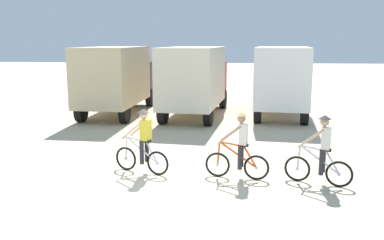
# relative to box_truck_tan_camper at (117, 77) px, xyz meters

# --- Properties ---
(ground_plane) EXTENTS (120.00, 120.00, 0.00)m
(ground_plane) POSITION_rel_box_truck_tan_camper_xyz_m (3.80, -10.41, -1.87)
(ground_plane) COLOR beige
(box_truck_tan_camper) EXTENTS (2.66, 6.85, 3.35)m
(box_truck_tan_camper) POSITION_rel_box_truck_tan_camper_xyz_m (0.00, 0.00, 0.00)
(box_truck_tan_camper) COLOR #CCB78E
(box_truck_tan_camper) RESTS_ON ground
(box_truck_cream_rv) EXTENTS (3.10, 6.97, 3.35)m
(box_truck_cream_rv) POSITION_rel_box_truck_tan_camper_xyz_m (3.92, -0.20, 0.00)
(box_truck_cream_rv) COLOR beige
(box_truck_cream_rv) RESTS_ON ground
(box_truck_avon_van) EXTENTS (3.10, 6.97, 3.35)m
(box_truck_avon_van) POSITION_rel_box_truck_tan_camper_xyz_m (8.13, 0.40, 0.00)
(box_truck_avon_van) COLOR white
(box_truck_avon_van) RESTS_ON ground
(cyclist_orange_shirt) EXTENTS (1.63, 0.76, 1.82)m
(cyclist_orange_shirt) POSITION_rel_box_truck_tan_camper_xyz_m (3.19, -9.36, -1.03)
(cyclist_orange_shirt) COLOR black
(cyclist_orange_shirt) RESTS_ON ground
(cyclist_cowboy_hat) EXTENTS (1.71, 0.55, 1.82)m
(cyclist_cowboy_hat) POSITION_rel_box_truck_tan_camper_xyz_m (5.84, -9.63, -1.03)
(cyclist_cowboy_hat) COLOR black
(cyclist_cowboy_hat) RESTS_ON ground
(cyclist_near_camera) EXTENTS (1.63, 0.76, 1.82)m
(cyclist_near_camera) POSITION_rel_box_truck_tan_camper_xyz_m (7.90, -9.92, -1.03)
(cyclist_near_camera) COLOR black
(cyclist_near_camera) RESTS_ON ground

